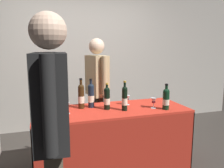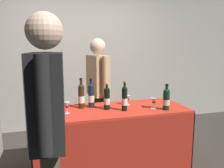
{
  "view_description": "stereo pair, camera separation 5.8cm",
  "coord_description": "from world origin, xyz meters",
  "px_view_note": "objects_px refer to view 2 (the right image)",
  "views": [
    {
      "loc": [
        -0.76,
        -2.43,
        1.5
      ],
      "look_at": [
        0.0,
        0.0,
        1.08
      ],
      "focal_mm": 35.48,
      "sensor_mm": 36.0,
      "label": 1
    },
    {
      "loc": [
        -0.71,
        -2.45,
        1.5
      ],
      "look_at": [
        0.0,
        0.0,
        1.08
      ],
      "focal_mm": 35.48,
      "sensor_mm": 36.0,
      "label": 2
    }
  ],
  "objects_px": {
    "wine_glass_near_vendor": "(154,101)",
    "wine_glass_mid": "(127,98)",
    "vendor_presenter": "(98,84)",
    "wine_glass_near_taster": "(67,106)",
    "tasting_table": "(112,128)",
    "display_bottle_0": "(166,99)",
    "taster_foreground_right": "(48,116)",
    "featured_wine_bottle": "(91,95)"
  },
  "relations": [
    {
      "from": "wine_glass_near_vendor",
      "to": "wine_glass_mid",
      "type": "height_order",
      "value": "wine_glass_near_vendor"
    },
    {
      "from": "wine_glass_mid",
      "to": "vendor_presenter",
      "type": "height_order",
      "value": "vendor_presenter"
    },
    {
      "from": "wine_glass_near_taster",
      "to": "wine_glass_near_vendor",
      "type": "bearing_deg",
      "value": -4.78
    },
    {
      "from": "wine_glass_near_vendor",
      "to": "wine_glass_mid",
      "type": "distance_m",
      "value": 0.35
    },
    {
      "from": "wine_glass_near_vendor",
      "to": "vendor_presenter",
      "type": "bearing_deg",
      "value": 123.75
    },
    {
      "from": "tasting_table",
      "to": "display_bottle_0",
      "type": "height_order",
      "value": "display_bottle_0"
    },
    {
      "from": "display_bottle_0",
      "to": "vendor_presenter",
      "type": "height_order",
      "value": "vendor_presenter"
    },
    {
      "from": "taster_foreground_right",
      "to": "wine_glass_mid",
      "type": "bearing_deg",
      "value": -37.19
    },
    {
      "from": "vendor_presenter",
      "to": "taster_foreground_right",
      "type": "xyz_separation_m",
      "value": [
        -0.69,
        -1.61,
        0.07
      ]
    },
    {
      "from": "wine_glass_near_vendor",
      "to": "wine_glass_mid",
      "type": "bearing_deg",
      "value": 134.57
    },
    {
      "from": "tasting_table",
      "to": "wine_glass_near_vendor",
      "type": "distance_m",
      "value": 0.6
    },
    {
      "from": "featured_wine_bottle",
      "to": "wine_glass_near_taster",
      "type": "relative_size",
      "value": 2.73
    },
    {
      "from": "featured_wine_bottle",
      "to": "taster_foreground_right",
      "type": "distance_m",
      "value": 1.22
    },
    {
      "from": "featured_wine_bottle",
      "to": "wine_glass_near_vendor",
      "type": "distance_m",
      "value": 0.76
    },
    {
      "from": "vendor_presenter",
      "to": "taster_foreground_right",
      "type": "height_order",
      "value": "taster_foreground_right"
    },
    {
      "from": "wine_glass_mid",
      "to": "taster_foreground_right",
      "type": "xyz_separation_m",
      "value": [
        -0.96,
        -1.09,
        0.18
      ]
    },
    {
      "from": "wine_glass_near_taster",
      "to": "vendor_presenter",
      "type": "xyz_separation_m",
      "value": [
        0.5,
        0.68,
        0.1
      ]
    },
    {
      "from": "wine_glass_mid",
      "to": "vendor_presenter",
      "type": "xyz_separation_m",
      "value": [
        -0.27,
        0.52,
        0.11
      ]
    },
    {
      "from": "vendor_presenter",
      "to": "display_bottle_0",
      "type": "bearing_deg",
      "value": 25.19
    },
    {
      "from": "display_bottle_0",
      "to": "taster_foreground_right",
      "type": "height_order",
      "value": "taster_foreground_right"
    },
    {
      "from": "display_bottle_0",
      "to": "wine_glass_near_vendor",
      "type": "height_order",
      "value": "display_bottle_0"
    },
    {
      "from": "tasting_table",
      "to": "wine_glass_mid",
      "type": "height_order",
      "value": "wine_glass_mid"
    },
    {
      "from": "taster_foreground_right",
      "to": "wine_glass_near_taster",
      "type": "bearing_deg",
      "value": -7.39
    },
    {
      "from": "tasting_table",
      "to": "taster_foreground_right",
      "type": "relative_size",
      "value": 1.05
    },
    {
      "from": "wine_glass_near_taster",
      "to": "vendor_presenter",
      "type": "relative_size",
      "value": 0.08
    },
    {
      "from": "featured_wine_bottle",
      "to": "wine_glass_mid",
      "type": "xyz_separation_m",
      "value": [
        0.46,
        -0.02,
        -0.07
      ]
    },
    {
      "from": "tasting_table",
      "to": "wine_glass_near_taster",
      "type": "bearing_deg",
      "value": -175.91
    },
    {
      "from": "featured_wine_bottle",
      "to": "display_bottle_0",
      "type": "height_order",
      "value": "featured_wine_bottle"
    },
    {
      "from": "vendor_presenter",
      "to": "featured_wine_bottle",
      "type": "bearing_deg",
      "value": -32.33
    },
    {
      "from": "display_bottle_0",
      "to": "taster_foreground_right",
      "type": "bearing_deg",
      "value": -150.14
    },
    {
      "from": "display_bottle_0",
      "to": "wine_glass_near_vendor",
      "type": "xyz_separation_m",
      "value": [
        -0.11,
        0.09,
        -0.04
      ]
    },
    {
      "from": "display_bottle_0",
      "to": "wine_glass_near_taster",
      "type": "xyz_separation_m",
      "value": [
        -1.13,
        0.17,
        -0.04
      ]
    },
    {
      "from": "wine_glass_mid",
      "to": "wine_glass_near_taster",
      "type": "bearing_deg",
      "value": -168.04
    },
    {
      "from": "wine_glass_near_vendor",
      "to": "vendor_presenter",
      "type": "distance_m",
      "value": 0.93
    },
    {
      "from": "tasting_table",
      "to": "vendor_presenter",
      "type": "height_order",
      "value": "vendor_presenter"
    },
    {
      "from": "wine_glass_near_taster",
      "to": "taster_foreground_right",
      "type": "distance_m",
      "value": 0.96
    },
    {
      "from": "wine_glass_mid",
      "to": "vendor_presenter",
      "type": "bearing_deg",
      "value": 117.29
    },
    {
      "from": "display_bottle_0",
      "to": "wine_glass_near_vendor",
      "type": "distance_m",
      "value": 0.15
    },
    {
      "from": "wine_glass_near_taster",
      "to": "vendor_presenter",
      "type": "distance_m",
      "value": 0.85
    },
    {
      "from": "display_bottle_0",
      "to": "vendor_presenter",
      "type": "distance_m",
      "value": 1.06
    },
    {
      "from": "tasting_table",
      "to": "wine_glass_mid",
      "type": "relative_size",
      "value": 14.9
    },
    {
      "from": "wine_glass_near_vendor",
      "to": "wine_glass_near_taster",
      "type": "bearing_deg",
      "value": 175.22
    }
  ]
}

